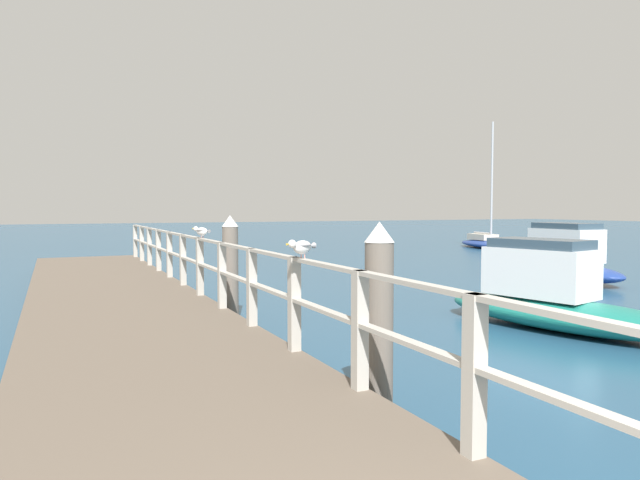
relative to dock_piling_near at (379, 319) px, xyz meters
name	(u,v)px	position (x,y,z in m)	size (l,w,h in m)	color
pier_deck	(120,312)	(-1.82, 5.90, -0.76)	(3.04, 20.23, 0.41)	brown
pier_railing	(200,260)	(-0.38, 5.90, 0.10)	(0.12, 18.75, 1.08)	#B2ADA3
dock_piling_near	(379,319)	(0.00, 0.00, 0.00)	(0.29, 0.29, 1.91)	#6B6056
dock_piling_far	(230,268)	(0.00, 5.18, 0.00)	(0.29, 0.29, 1.91)	#6B6056
seagull_foreground	(302,246)	(-0.39, 1.00, 0.65)	(0.44, 0.27, 0.21)	white
seagull_background	(202,231)	(-0.38, 5.71, 0.65)	(0.25, 0.45, 0.21)	white
boat_1	(488,242)	(17.07, 18.11, -0.66)	(2.31, 4.88, 6.29)	navy
boat_2	(556,261)	(10.02, 7.15, -0.42)	(1.66, 4.73, 1.62)	navy
boat_3	(555,299)	(4.81, 2.31, -0.46)	(2.37, 4.61, 1.51)	#197266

